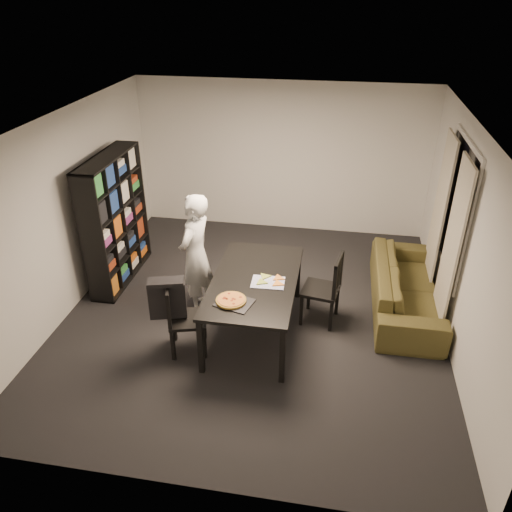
% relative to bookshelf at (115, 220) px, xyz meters
% --- Properties ---
extents(room, '(5.01, 5.51, 2.61)m').
position_rel_bookshelf_xyz_m(room, '(2.16, -0.60, 0.35)').
color(room, black).
rests_on(room, ground).
extents(window_pane, '(0.02, 1.40, 1.60)m').
position_rel_bookshelf_xyz_m(window_pane, '(4.64, -0.00, 0.55)').
color(window_pane, black).
rests_on(window_pane, room).
extents(window_frame, '(0.03, 1.52, 1.72)m').
position_rel_bookshelf_xyz_m(window_frame, '(4.64, -0.00, 0.55)').
color(window_frame, white).
rests_on(window_frame, room).
extents(curtain_left, '(0.03, 0.70, 2.25)m').
position_rel_bookshelf_xyz_m(curtain_left, '(4.56, -0.52, 0.20)').
color(curtain_left, beige).
rests_on(curtain_left, room).
extents(curtain_right, '(0.03, 0.70, 2.25)m').
position_rel_bookshelf_xyz_m(curtain_right, '(4.56, 0.52, 0.20)').
color(curtain_right, beige).
rests_on(curtain_right, room).
extents(bookshelf, '(0.35, 1.50, 1.90)m').
position_rel_bookshelf_xyz_m(bookshelf, '(0.00, 0.00, 0.00)').
color(bookshelf, black).
rests_on(bookshelf, room).
extents(dining_table, '(1.04, 1.87, 0.78)m').
position_rel_bookshelf_xyz_m(dining_table, '(2.23, -0.98, -0.24)').
color(dining_table, black).
rests_on(dining_table, room).
extents(chair_left, '(0.53, 0.53, 0.94)m').
position_rel_bookshelf_xyz_m(chair_left, '(1.42, -1.51, -0.42)').
color(chair_left, black).
rests_on(chair_left, room).
extents(chair_right, '(0.53, 0.53, 0.99)m').
position_rel_bookshelf_xyz_m(chair_right, '(3.13, -0.62, -0.39)').
color(chair_right, black).
rests_on(chair_right, room).
extents(draped_jacket, '(0.45, 0.29, 0.52)m').
position_rel_bookshelf_xyz_m(draped_jacket, '(1.29, -1.54, -0.18)').
color(draped_jacket, black).
rests_on(draped_jacket, chair_left).
extents(person, '(0.53, 0.69, 1.69)m').
position_rel_bookshelf_xyz_m(person, '(1.38, -0.62, -0.11)').
color(person, silver).
rests_on(person, room).
extents(baking_tray, '(0.47, 0.41, 0.01)m').
position_rel_bookshelf_xyz_m(baking_tray, '(2.09, -1.53, -0.17)').
color(baking_tray, black).
rests_on(baking_tray, dining_table).
extents(pepperoni_pizza, '(0.35, 0.35, 0.03)m').
position_rel_bookshelf_xyz_m(pepperoni_pizza, '(2.05, -1.52, -0.15)').
color(pepperoni_pizza, olive).
rests_on(pepperoni_pizza, dining_table).
extents(kitchen_towel, '(0.41, 0.32, 0.01)m').
position_rel_bookshelf_xyz_m(kitchen_towel, '(2.40, -1.03, -0.17)').
color(kitchen_towel, silver).
rests_on(kitchen_towel, dining_table).
extents(pizza_slices, '(0.46, 0.42, 0.01)m').
position_rel_bookshelf_xyz_m(pizza_slices, '(2.43, -0.99, -0.16)').
color(pizza_slices, gold).
rests_on(pizza_slices, dining_table).
extents(sofa, '(0.86, 2.19, 0.64)m').
position_rel_bookshelf_xyz_m(sofa, '(4.18, -0.11, -0.63)').
color(sofa, '#3E3519').
rests_on(sofa, room).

